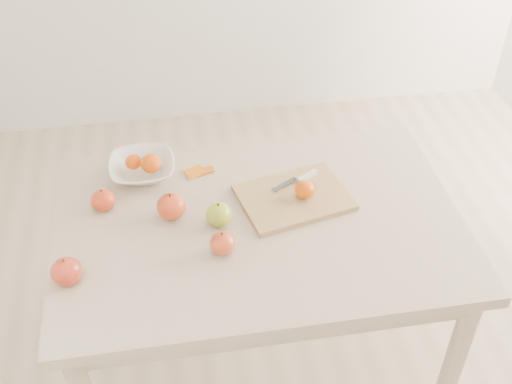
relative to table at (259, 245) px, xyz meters
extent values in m
plane|color=#C6B293|center=(0.00, 0.00, -0.65)|extent=(3.50, 3.50, 0.00)
cube|color=#C4B194|center=(0.00, 0.00, 0.08)|extent=(1.20, 0.80, 0.04)
cylinder|color=#BCAA8E|center=(-0.54, 0.34, -0.30)|extent=(0.06, 0.06, 0.71)
cylinder|color=#BCAA8E|center=(0.54, 0.34, -0.30)|extent=(0.06, 0.06, 0.71)
cylinder|color=#BCAA8E|center=(0.54, -0.34, -0.30)|extent=(0.06, 0.06, 0.71)
cube|color=tan|center=(0.12, 0.08, 0.11)|extent=(0.37, 0.30, 0.02)
ellipsoid|color=#CE5907|center=(0.15, 0.07, 0.14)|extent=(0.06, 0.06, 0.05)
imported|color=white|center=(-0.33, 0.28, 0.12)|extent=(0.21, 0.21, 0.05)
ellipsoid|color=#E13E07|center=(-0.36, 0.29, 0.15)|extent=(0.05, 0.05, 0.05)
ellipsoid|color=#D14007|center=(-0.30, 0.26, 0.15)|extent=(0.07, 0.07, 0.06)
cube|color=#C3640D|center=(-0.17, 0.25, 0.10)|extent=(0.07, 0.06, 0.01)
cube|color=orange|center=(-0.13, 0.26, 0.10)|extent=(0.05, 0.04, 0.01)
cube|color=white|center=(0.18, 0.15, 0.12)|extent=(0.07, 0.05, 0.01)
cube|color=#3C4045|center=(0.10, 0.12, 0.12)|extent=(0.09, 0.06, 0.00)
ellipsoid|color=olive|center=(-0.12, 0.01, 0.13)|extent=(0.08, 0.08, 0.07)
ellipsoid|color=maroon|center=(-0.12, -0.11, 0.13)|extent=(0.07, 0.07, 0.07)
ellipsoid|color=maroon|center=(-0.25, 0.06, 0.14)|extent=(0.09, 0.09, 0.08)
ellipsoid|color=maroon|center=(-0.45, 0.13, 0.13)|extent=(0.07, 0.07, 0.07)
ellipsoid|color=maroon|center=(-0.54, -0.15, 0.14)|extent=(0.08, 0.08, 0.07)
camera|label=1|loc=(-0.24, -1.37, 1.38)|focal=45.00mm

